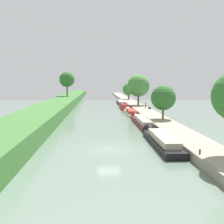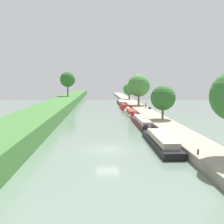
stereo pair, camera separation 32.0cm
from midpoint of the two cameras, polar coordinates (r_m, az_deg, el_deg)
The scene contains 17 objects.
ground_plane at distance 30.52m, azimuth -0.68°, elevation -7.87°, with size 160.00×160.00×0.00m, color slate.
left_grassy_bank at distance 31.99m, azimuth -21.96°, elevation -5.50°, with size 7.37×260.00×2.36m.
right_towpath at distance 32.31m, azimuth 17.25°, elevation -6.54°, with size 4.02×260.00×0.89m.
stone_quay at distance 31.64m, azimuth 13.59°, elevation -6.66°, with size 0.25×260.00×0.94m.
narrowboat_black at distance 33.33m, azimuth 10.11°, elevation -5.71°, with size 2.17×13.92×2.09m.
narrowboat_maroon at distance 48.02m, azimuth 6.30°, elevation -1.95°, with size 1.89×16.05×1.92m.
narrowboat_cream at distance 62.44m, azimuth 4.07°, elevation -0.04°, with size 1.95×11.74×1.85m.
narrowboat_red at distance 75.20m, azimuth 2.79°, elevation 1.15°, with size 2.00×12.77×2.10m.
narrowboat_navy at distance 90.50m, azimuth 2.01°, elevation 2.02°, with size 1.92×14.97×1.87m.
tree_rightbank_midnear at distance 48.57m, azimuth 10.88°, elevation 2.93°, with size 4.39×4.39×5.96m.
tree_rightbank_midfar at distance 76.49m, azimuth 5.79°, elevation 5.55°, with size 6.22×6.22×8.58m.
tree_rightbank_far at distance 101.96m, azimuth 3.74°, elevation 4.82°, with size 4.45×4.45×5.97m.
tree_leftbank_downstream at distance 96.56m, azimuth -9.25°, elevation 6.79°, with size 5.34×5.34×8.54m.
person_walking at distance 68.65m, azimuth 7.28°, elevation 1.59°, with size 0.34×0.34×1.66m.
mooring_bollard_near at distance 26.42m, azimuth 18.00°, elevation -7.98°, with size 0.16×0.16×0.45m.
mooring_bollard_far at distance 97.67m, azimuth 2.66°, elevation 2.70°, with size 0.16×0.16×0.45m.
park_bench at distance 66.40m, azimuth 8.10°, elevation 0.96°, with size 0.44×1.50×0.47m.
Camera 2 is at (-0.92, -29.55, 7.57)m, focal length 43.42 mm.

